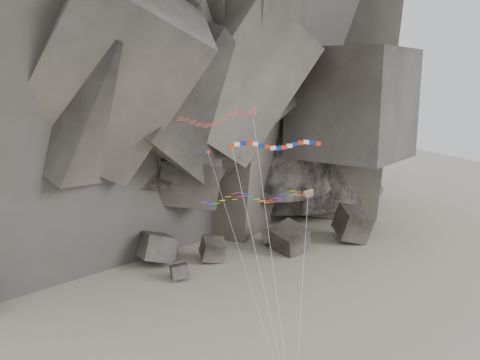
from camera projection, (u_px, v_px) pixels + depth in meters
name	position (u px, v px, depth m)	size (l,w,h in m)	color
headland	(116.00, 30.00, 114.51)	(110.00, 70.00, 84.00)	#5D544C
boulder_field	(227.00, 249.00, 97.38)	(75.59, 16.57, 7.78)	#47423F
delta_kite	(213.00, 119.00, 56.96)	(9.82, 15.00, 29.65)	red
banner_kite	(275.00, 147.00, 58.68)	(9.86, 14.12, 25.53)	red
parafoil_kite	(253.00, 197.00, 58.29)	(13.29, 12.02, 20.14)	yellow
pennant_kite	(231.00, 224.00, 55.92)	(3.61, 13.99, 24.65)	red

